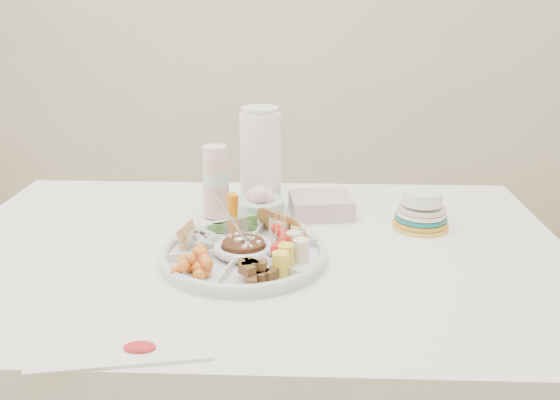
{
  "coord_description": "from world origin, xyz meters",
  "views": [
    {
      "loc": [
        0.11,
        -1.32,
        1.35
      ],
      "look_at": [
        0.06,
        0.03,
        0.87
      ],
      "focal_mm": 38.0,
      "sensor_mm": 36.0,
      "label": 1
    }
  ],
  "objects_px": {
    "thermos": "(261,158)",
    "plate_stack": "(421,211)",
    "dining_table": "(256,378)",
    "party_tray": "(244,251)"
  },
  "relations": [
    {
      "from": "party_tray",
      "to": "thermos",
      "type": "distance_m",
      "value": 0.37
    },
    {
      "from": "dining_table",
      "to": "party_tray",
      "type": "relative_size",
      "value": 4.0
    },
    {
      "from": "party_tray",
      "to": "plate_stack",
      "type": "distance_m",
      "value": 0.5
    },
    {
      "from": "thermos",
      "to": "plate_stack",
      "type": "height_order",
      "value": "thermos"
    },
    {
      "from": "thermos",
      "to": "plate_stack",
      "type": "bearing_deg",
      "value": -17.11
    },
    {
      "from": "dining_table",
      "to": "thermos",
      "type": "xyz_separation_m",
      "value": [
        -0.0,
        0.27,
        0.53
      ]
    },
    {
      "from": "dining_table",
      "to": "plate_stack",
      "type": "relative_size",
      "value": 10.35
    },
    {
      "from": "thermos",
      "to": "dining_table",
      "type": "bearing_deg",
      "value": -89.6
    },
    {
      "from": "dining_table",
      "to": "party_tray",
      "type": "xyz_separation_m",
      "value": [
        -0.02,
        -0.07,
        0.4
      ]
    },
    {
      "from": "dining_table",
      "to": "plate_stack",
      "type": "bearing_deg",
      "value": 18.52
    }
  ]
}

